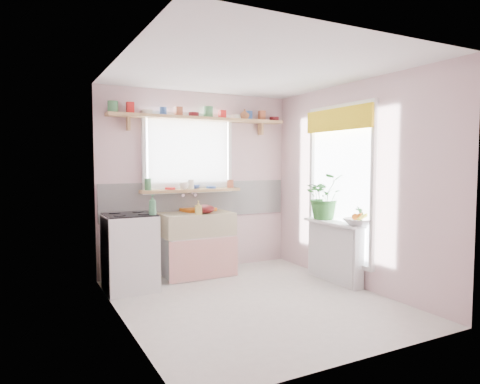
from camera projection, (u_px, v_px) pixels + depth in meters
room at (265, 174)px, 5.67m from camera, size 3.20×3.20×3.20m
sink_unit at (197, 244)px, 5.74m from camera, size 0.95×0.65×1.11m
cooker at (130, 252)px, 5.08m from camera, size 0.58×0.58×0.93m
radiator_ledge at (335, 251)px, 5.45m from camera, size 0.22×0.95×0.78m
windowsill at (191, 190)px, 5.85m from camera, size 1.40×0.22×0.04m
pine_shelf at (201, 119)px, 5.85m from camera, size 2.52×0.24×0.04m
shelf_crockery at (198, 113)px, 5.82m from camera, size 2.47×0.11×0.12m
sill_crockery at (191, 185)px, 5.85m from camera, size 1.35×0.11×0.12m
dish_tray at (197, 209)px, 5.94m from camera, size 0.49×0.40×0.04m
colander at (205, 209)px, 5.63m from camera, size 0.33×0.33×0.12m
jade_plant at (325, 196)px, 5.62m from camera, size 0.69×0.65×0.60m
fruit_bowl at (359, 222)px, 5.08m from camera, size 0.41×0.41×0.08m
herb_pot at (359, 216)px, 5.07m from camera, size 0.13×0.09×0.23m
soap_bottle_sink at (198, 208)px, 5.51m from camera, size 0.10×0.10×0.18m
sill_cup at (184, 186)px, 5.74m from camera, size 0.13×0.13×0.10m
sill_bowl at (194, 187)px, 5.93m from camera, size 0.22×0.22×0.06m
shelf_vase at (245, 114)px, 6.09m from camera, size 0.16×0.16×0.14m
cooker_bottle at (152, 205)px, 4.95m from camera, size 0.12×0.12×0.23m
fruit at (359, 217)px, 5.08m from camera, size 0.20×0.14×0.10m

